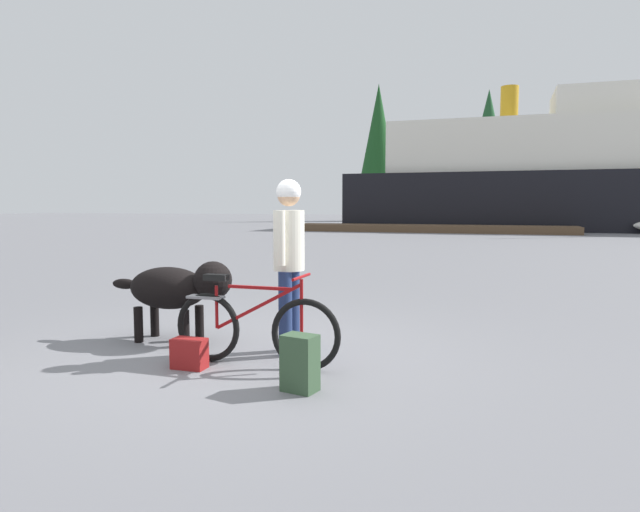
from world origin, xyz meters
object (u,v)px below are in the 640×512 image
bicycle (254,328)px  handbag_pannier (189,353)px  backpack (300,363)px  person_cyclist (289,248)px  dog (177,288)px  ferry_boat (561,178)px

bicycle → handbag_pannier: 0.65m
backpack → person_cyclist: bearing=115.6°
bicycle → dog: 1.37m
person_cyclist → dog: person_cyclist is taller
dog → backpack: 2.23m
dog → ferry_boat: (6.88, 32.78, 2.61)m
backpack → ferry_boat: 34.41m
person_cyclist → handbag_pannier: (-0.70, -0.80, -0.96)m
dog → backpack: dog is taller
dog → handbag_pannier: size_ratio=4.76×
dog → person_cyclist: bearing=-2.3°
bicycle → ferry_boat: 33.97m
bicycle → handbag_pannier: (-0.55, -0.27, -0.23)m
person_cyclist → backpack: 1.47m
person_cyclist → handbag_pannier: bearing=-131.3°
person_cyclist → backpack: person_cyclist is taller
person_cyclist → dog: (-1.37, 0.06, -0.49)m
bicycle → dog: dog is taller
ferry_boat → dog: bearing=-101.8°
dog → ferry_boat: ferry_boat is taller
person_cyclist → ferry_boat: size_ratio=0.07×
dog → backpack: (1.89, -1.13, -0.38)m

